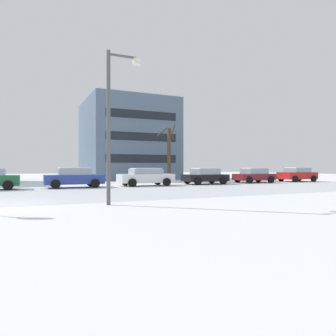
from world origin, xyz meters
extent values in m
plane|color=white|center=(0.00, 0.00, 0.00)|extent=(120.00, 120.00, 0.00)
cube|color=silver|center=(0.00, 3.79, 0.00)|extent=(80.00, 9.59, 0.00)
cylinder|color=#4C4F54|center=(3.92, -1.89, 3.10)|extent=(0.16, 0.16, 6.20)
cylinder|color=#4C4F54|center=(4.52, -1.89, 6.05)|extent=(1.20, 0.10, 0.10)
cylinder|color=silver|center=(5.12, -1.89, 5.90)|extent=(0.36, 0.36, 0.25)
cylinder|color=black|center=(-0.08, 10.35, 0.32)|extent=(0.64, 0.23, 0.64)
cylinder|color=black|center=(-0.11, 8.57, 0.32)|extent=(0.64, 0.23, 0.64)
cube|color=#283D93|center=(4.19, 9.54, 0.60)|extent=(4.21, 1.91, 0.67)
cube|color=#8C99A8|center=(4.19, 9.54, 1.18)|extent=(2.33, 1.73, 0.48)
cube|color=white|center=(4.19, 9.54, 1.45)|extent=(2.11, 1.60, 0.06)
cylinder|color=black|center=(5.56, 10.46, 0.32)|extent=(0.64, 0.23, 0.64)
cylinder|color=black|center=(5.53, 8.58, 0.32)|extent=(0.64, 0.23, 0.64)
cylinder|color=black|center=(2.85, 10.50, 0.32)|extent=(0.64, 0.23, 0.64)
cylinder|color=black|center=(2.82, 8.62, 0.32)|extent=(0.64, 0.23, 0.64)
cube|color=white|center=(9.73, 9.37, 0.61)|extent=(4.40, 1.95, 0.68)
cube|color=#8C99A8|center=(9.73, 9.37, 1.16)|extent=(2.43, 1.77, 0.41)
cube|color=white|center=(9.73, 9.37, 1.39)|extent=(2.21, 1.63, 0.06)
cylinder|color=black|center=(11.17, 10.30, 0.32)|extent=(0.64, 0.23, 0.64)
cylinder|color=black|center=(11.14, 8.38, 0.32)|extent=(0.64, 0.23, 0.64)
cylinder|color=black|center=(8.33, 10.35, 0.32)|extent=(0.64, 0.23, 0.64)
cylinder|color=black|center=(8.30, 8.43, 0.32)|extent=(0.64, 0.23, 0.64)
cube|color=black|center=(15.28, 9.37, 0.56)|extent=(3.89, 1.94, 0.58)
cube|color=#8C99A8|center=(15.28, 9.37, 1.11)|extent=(2.15, 1.76, 0.51)
cube|color=white|center=(15.28, 9.37, 1.39)|extent=(1.95, 1.62, 0.06)
cylinder|color=black|center=(16.55, 10.30, 0.32)|extent=(0.64, 0.23, 0.64)
cylinder|color=black|center=(16.52, 8.39, 0.32)|extent=(0.64, 0.23, 0.64)
cylinder|color=black|center=(14.04, 10.34, 0.32)|extent=(0.64, 0.23, 0.64)
cylinder|color=black|center=(14.01, 8.43, 0.32)|extent=(0.64, 0.23, 0.64)
cube|color=maroon|center=(20.82, 9.53, 0.56)|extent=(3.89, 1.84, 0.59)
cube|color=#8C99A8|center=(20.82, 9.53, 1.11)|extent=(2.15, 1.67, 0.50)
cube|color=white|center=(20.82, 9.53, 1.38)|extent=(1.95, 1.54, 0.06)
cylinder|color=black|center=(22.09, 10.42, 0.32)|extent=(0.64, 0.23, 0.64)
cylinder|color=black|center=(22.06, 8.60, 0.32)|extent=(0.64, 0.23, 0.64)
cylinder|color=black|center=(19.58, 10.46, 0.32)|extent=(0.64, 0.23, 0.64)
cylinder|color=black|center=(19.55, 8.64, 0.32)|extent=(0.64, 0.23, 0.64)
cube|color=red|center=(26.36, 9.50, 0.62)|extent=(3.87, 1.91, 0.70)
cube|color=#8C99A8|center=(26.36, 9.50, 1.19)|extent=(2.14, 1.73, 0.44)
cube|color=white|center=(26.36, 9.50, 1.44)|extent=(1.95, 1.60, 0.06)
cylinder|color=black|center=(27.63, 10.43, 0.32)|extent=(0.64, 0.23, 0.64)
cylinder|color=black|center=(27.60, 8.54, 0.32)|extent=(0.64, 0.23, 0.64)
cylinder|color=black|center=(25.13, 10.47, 0.32)|extent=(0.64, 0.23, 0.64)
cylinder|color=black|center=(25.10, 8.58, 0.32)|extent=(0.64, 0.23, 0.64)
cylinder|color=#423326|center=(13.70, 13.48, 2.65)|extent=(0.34, 0.34, 5.30)
cylinder|color=#423326|center=(13.88, 13.22, 4.67)|extent=(0.63, 0.49, 1.05)
cylinder|color=#423326|center=(14.16, 13.39, 5.27)|extent=(0.27, 1.00, 0.74)
cylinder|color=#423326|center=(13.26, 14.18, 4.97)|extent=(1.51, 1.01, 1.03)
cube|color=slate|center=(12.70, 23.97, 4.84)|extent=(10.20, 11.23, 9.68)
cube|color=white|center=(12.70, 23.97, 9.73)|extent=(10.00, 11.00, 0.10)
cube|color=black|center=(12.70, 18.34, 2.42)|extent=(8.16, 0.04, 0.90)
cube|color=black|center=(12.70, 18.34, 4.84)|extent=(8.16, 0.04, 0.90)
cube|color=black|center=(12.70, 18.34, 7.26)|extent=(8.16, 0.04, 0.90)
camera|label=1|loc=(0.84, -14.36, 1.54)|focal=33.70mm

